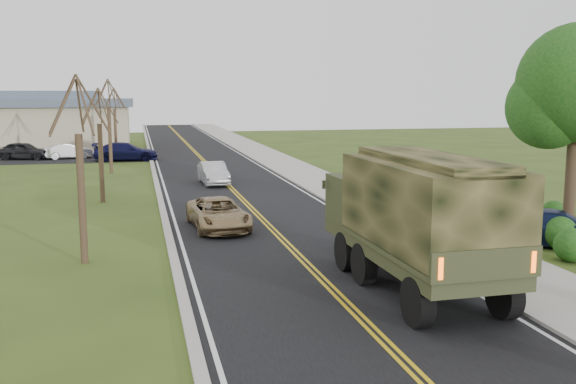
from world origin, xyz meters
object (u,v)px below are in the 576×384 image
object	(u,v)px
military_truck	(416,213)
pickup_navy	(557,228)
sedan_silver	(213,173)
suv_champagne	(218,214)

from	to	relation	value
military_truck	pickup_navy	bearing A→B (deg)	26.09
military_truck	sedan_silver	size ratio (longest dim) A/B	1.93
suv_champagne	sedan_silver	size ratio (longest dim) A/B	1.11
sedan_silver	pickup_navy	distance (m)	21.22
suv_champagne	pickup_navy	size ratio (longest dim) A/B	1.00
suv_champagne	military_truck	bearing A→B (deg)	-69.78
suv_champagne	sedan_silver	distance (m)	12.90
suv_champagne	sedan_silver	world-z (taller)	sedan_silver
sedan_silver	suv_champagne	bearing A→B (deg)	-98.60
military_truck	suv_champagne	world-z (taller)	military_truck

